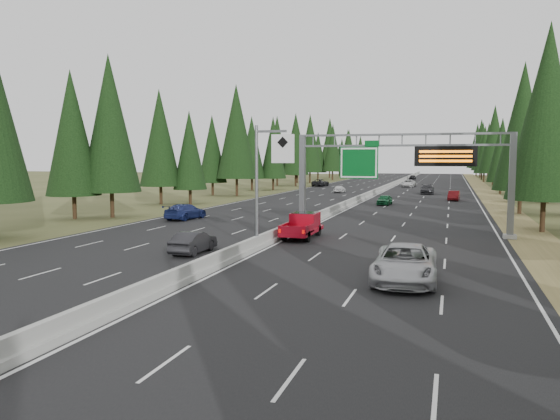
{
  "coord_description": "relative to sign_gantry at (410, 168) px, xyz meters",
  "views": [
    {
      "loc": [
        11.99,
        -8.06,
        5.97
      ],
      "look_at": [
        3.15,
        20.0,
        3.18
      ],
      "focal_mm": 35.0,
      "sensor_mm": 36.0,
      "label": 1
    }
  ],
  "objects": [
    {
      "name": "car_ahead_far",
      "position": [
        -7.42,
        114.3,
        -4.55
      ],
      "size": [
        1.87,
        3.88,
        1.28
      ],
      "primitive_type": "imported",
      "rotation": [
        0.0,
        0.0,
        -0.1
      ],
      "color": "black",
      "rests_on": "road"
    },
    {
      "name": "road",
      "position": [
        -8.92,
        45.12,
        -5.23
      ],
      "size": [
        32.0,
        260.0,
        0.08
      ],
      "primitive_type": "cube",
      "color": "black",
      "rests_on": "ground"
    },
    {
      "name": "car_onc_blue",
      "position": [
        -21.49,
        4.5,
        -4.43
      ],
      "size": [
        2.65,
        5.4,
        1.51
      ],
      "primitive_type": "imported",
      "rotation": [
        0.0,
        0.0,
        3.04
      ],
      "color": "navy",
      "rests_on": "road"
    },
    {
      "name": "car_ahead_dkgrey",
      "position": [
        -0.75,
        50.62,
        -4.41
      ],
      "size": [
        2.4,
        5.42,
        1.55
      ],
      "primitive_type": "imported",
      "rotation": [
        0.0,
        0.0,
        0.04
      ],
      "color": "black",
      "rests_on": "road"
    },
    {
      "name": "shoulder_left",
      "position": [
        -26.72,
        45.12,
        -5.24
      ],
      "size": [
        3.6,
        260.0,
        0.06
      ],
      "primitive_type": "cube",
      "color": "#3D4721",
      "rests_on": "ground"
    },
    {
      "name": "tree_row_right",
      "position": [
        12.93,
        39.79,
        3.84
      ],
      "size": [
        11.74,
        240.03,
        18.42
      ],
      "color": "black",
      "rests_on": "ground"
    },
    {
      "name": "car_ahead_dkred",
      "position": [
        3.43,
        37.02,
        -4.51
      ],
      "size": [
        1.72,
        4.23,
        1.36
      ],
      "primitive_type": "imported",
      "rotation": [
        0.0,
        0.0,
        -0.07
      ],
      "color": "#620E11",
      "rests_on": "road"
    },
    {
      "name": "car_ahead_green",
      "position": [
        -4.97,
        26.88,
        -4.54
      ],
      "size": [
        1.82,
        3.92,
        1.3
      ],
      "primitive_type": "imported",
      "rotation": [
        0.0,
        0.0,
        -0.08
      ],
      "color": "#155F32",
      "rests_on": "road"
    },
    {
      "name": "shoulder_right",
      "position": [
        8.88,
        45.12,
        -5.24
      ],
      "size": [
        3.6,
        260.0,
        0.06
      ],
      "primitive_type": "cube",
      "color": "olive",
      "rests_on": "ground"
    },
    {
      "name": "median_barrier",
      "position": [
        -8.92,
        45.12,
        -4.85
      ],
      "size": [
        0.7,
        260.0,
        0.85
      ],
      "color": "#999A94",
      "rests_on": "road"
    },
    {
      "name": "tree_row_left",
      "position": [
        -30.88,
        32.21,
        3.92
      ],
      "size": [
        11.0,
        239.59,
        19.0
      ],
      "color": "black",
      "rests_on": "ground"
    },
    {
      "name": "hov_sign_pole",
      "position": [
        -8.33,
        -9.92,
        -0.54
      ],
      "size": [
        2.8,
        0.5,
        8.0
      ],
      "color": "slate",
      "rests_on": "road"
    },
    {
      "name": "car_onc_white",
      "position": [
        -15.31,
        49.69,
        -4.55
      ],
      "size": [
        1.64,
        3.8,
        1.28
      ],
      "primitive_type": "imported",
      "rotation": [
        0.0,
        0.0,
        3.11
      ],
      "color": "silver",
      "rests_on": "road"
    },
    {
      "name": "car_onc_far",
      "position": [
        -23.42,
        69.75,
        -4.43
      ],
      "size": [
        3.0,
        5.65,
        1.51
      ],
      "primitive_type": "imported",
      "rotation": [
        0.0,
        0.0,
        3.05
      ],
      "color": "black",
      "rests_on": "road"
    },
    {
      "name": "sign_gantry",
      "position": [
        0.0,
        0.0,
        0.0
      ],
      "size": [
        16.75,
        0.98,
        7.8
      ],
      "color": "slate",
      "rests_on": "road"
    },
    {
      "name": "car_ahead_white",
      "position": [
        -5.4,
        72.62,
        -4.45
      ],
      "size": [
        2.75,
        5.42,
        1.47
      ],
      "primitive_type": "imported",
      "rotation": [
        0.0,
        0.0,
        -0.06
      ],
      "color": "silver",
      "rests_on": "road"
    },
    {
      "name": "red_pickup",
      "position": [
        -7.42,
        -3.77,
        -4.18
      ],
      "size": [
        2.0,
        5.61,
        1.83
      ],
      "color": "black",
      "rests_on": "road"
    },
    {
      "name": "car_onc_near",
      "position": [
        -12.17,
        -12.52,
        -4.5
      ],
      "size": [
        1.53,
        4.21,
        1.38
      ],
      "primitive_type": "imported",
      "rotation": [
        0.0,
        0.0,
        3.16
      ],
      "color": "black",
      "rests_on": "road"
    },
    {
      "name": "silver_minivan",
      "position": [
        1.05,
        -16.65,
        -4.3
      ],
      "size": [
        3.13,
        6.45,
        1.77
      ],
      "primitive_type": "imported",
      "rotation": [
        0.0,
        0.0,
        0.03
      ],
      "color": "#B5B6BA",
      "rests_on": "road"
    }
  ]
}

